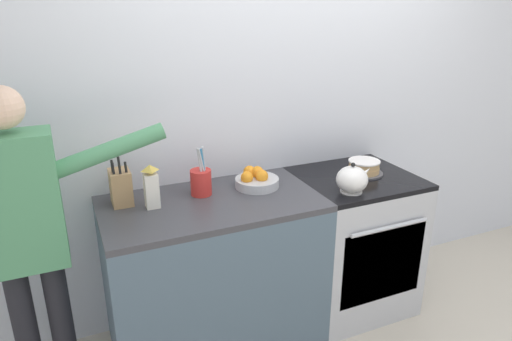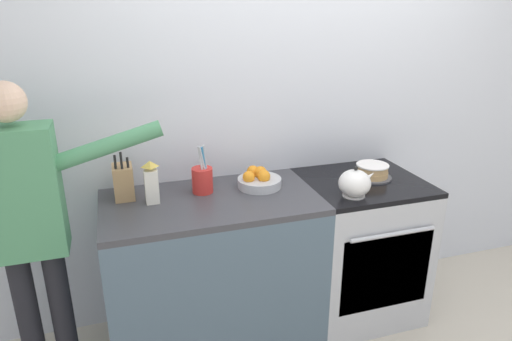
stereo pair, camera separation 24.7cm
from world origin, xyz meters
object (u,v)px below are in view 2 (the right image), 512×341
Objects in this scene: utensil_crock at (202,179)px; milk_carton at (151,183)px; tea_kettle at (355,183)px; person_baker at (29,217)px; knife_block at (123,182)px; stove_range at (358,246)px; layer_cake at (372,171)px; fruit_bowl at (259,180)px.

utensil_crock is 0.29m from milk_carton.
person_baker is (-1.66, 0.15, -0.03)m from tea_kettle.
person_baker is (-0.45, -0.21, -0.05)m from knife_block.
knife_block is at bearing 173.36° from stove_range.
layer_cake is at bearing -4.93° from utensil_crock.
knife_block reaches higher than milk_carton.
person_baker is (-1.20, -0.14, 0.00)m from fruit_bowl.
tea_kettle is at bearing -12.97° from milk_carton.
stove_range is 3.80× the size of layer_cake.
utensil_crock reaches higher than layer_cake.
person_baker reaches higher than utensil_crock.
layer_cake is 0.71m from fruit_bowl.
stove_range is at bearing 11.04° from person_baker.
stove_range is 0.57× the size of person_baker.
knife_block is 0.17× the size of person_baker.
tea_kettle reaches higher than layer_cake.
stove_range is 1.50m from knife_block.
knife_block reaches higher than layer_cake.
person_baker is at bearing 174.98° from tea_kettle.
tea_kettle is at bearing 4.54° from person_baker.
fruit_bowl is at bearing 4.06° from milk_carton.
person_baker is at bearing -177.86° from layer_cake.
tea_kettle is 1.67m from person_baker.
tea_kettle is 0.14× the size of person_baker.
utensil_crock is at bearing 173.37° from stove_range.
fruit_bowl is at bearing 16.42° from person_baker.
utensil_crock is (-0.79, 0.31, 0.00)m from tea_kettle.
fruit_bowl is at bearing -2.69° from utensil_crock.
utensil_crock is at bearing 175.07° from layer_cake.
stove_range is at bearing -6.63° from utensil_crock.
layer_cake is 1.31m from milk_carton.
tea_kettle is at bearing -137.97° from layer_cake.
tea_kettle reaches higher than fruit_bowl.
person_baker is at bearing -173.13° from fruit_bowl.
layer_cake reaches higher than stove_range.
milk_carton is at bearing 167.03° from tea_kettle.
knife_block is at bearing 174.57° from layer_cake.
milk_carton is at bearing -175.94° from fruit_bowl.
layer_cake is 0.87× the size of knife_block.
utensil_crock reaches higher than milk_carton.
layer_cake is 0.84× the size of utensil_crock.
utensil_crock is at bearing 11.64° from milk_carton.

